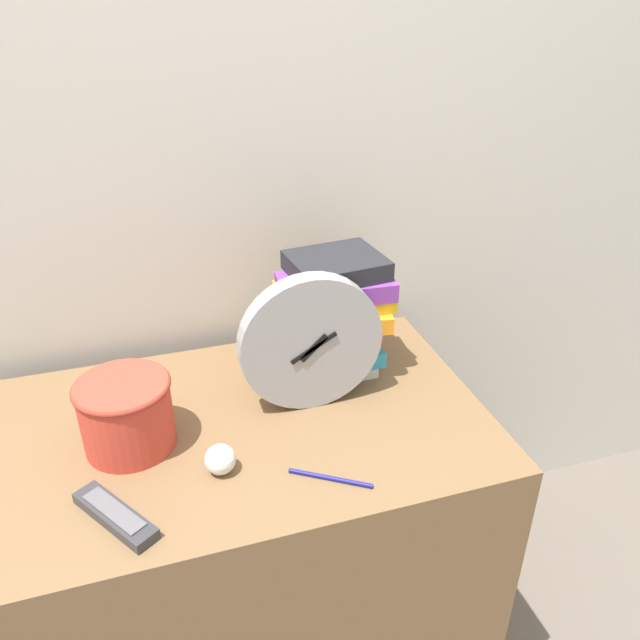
{
  "coord_description": "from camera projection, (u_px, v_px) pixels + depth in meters",
  "views": [
    {
      "loc": [
        -0.12,
        -0.68,
        1.53
      ],
      "look_at": [
        0.22,
        0.38,
        0.91
      ],
      "focal_mm": 35.0,
      "sensor_mm": 36.0,
      "label": 1
    }
  ],
  "objects": [
    {
      "name": "wall_back",
      "position": [
        181.0,
        152.0,
        1.32
      ],
      "size": [
        6.0,
        0.04,
        2.4
      ],
      "color": "beige",
      "rests_on": "ground_plane"
    },
    {
      "name": "basket",
      "position": [
        126.0,
        412.0,
        1.14
      ],
      "size": [
        0.18,
        0.18,
        0.14
      ],
      "color": "#C63D2D",
      "rests_on": "desk"
    },
    {
      "name": "desk_clock",
      "position": [
        311.0,
        343.0,
        1.23
      ],
      "size": [
        0.29,
        0.04,
        0.29
      ],
      "color": "#99999E",
      "rests_on": "desk"
    },
    {
      "name": "tv_remote",
      "position": [
        115.0,
        515.0,
        1.01
      ],
      "size": [
        0.13,
        0.17,
        0.02
      ],
      "color": "#333338",
      "rests_on": "desk"
    },
    {
      "name": "crumpled_paper_ball",
      "position": [
        220.0,
        459.0,
        1.1
      ],
      "size": [
        0.06,
        0.06,
        0.06
      ],
      "color": "white",
      "rests_on": "desk"
    },
    {
      "name": "book_stack",
      "position": [
        331.0,
        315.0,
        1.34
      ],
      "size": [
        0.27,
        0.22,
        0.27
      ],
      "color": "white",
      "rests_on": "desk"
    },
    {
      "name": "pen",
      "position": [
        330.0,
        478.0,
        1.1
      ],
      "size": [
        0.13,
        0.09,
        0.01
      ],
      "color": "navy",
      "rests_on": "desk"
    },
    {
      "name": "desk",
      "position": [
        239.0,
        556.0,
        1.41
      ],
      "size": [
        1.03,
        0.61,
        0.75
      ],
      "color": "brown",
      "rests_on": "ground_plane"
    }
  ]
}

